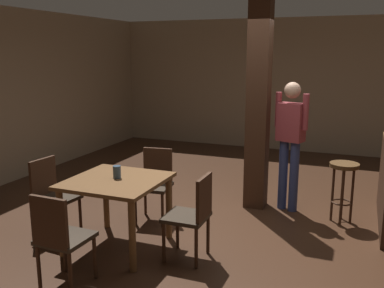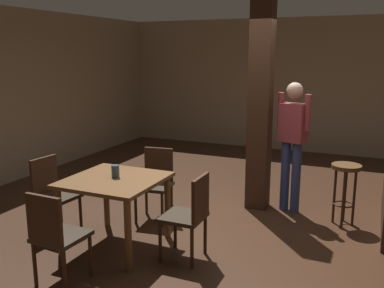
{
  "view_description": "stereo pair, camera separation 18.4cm",
  "coord_description": "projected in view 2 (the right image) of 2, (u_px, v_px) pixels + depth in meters",
  "views": [
    {
      "loc": [
        1.32,
        -4.78,
        2.09
      ],
      "look_at": [
        -0.54,
        -0.12,
        1.01
      ],
      "focal_mm": 40.0,
      "sensor_mm": 36.0,
      "label": 1
    },
    {
      "loc": [
        1.49,
        -4.71,
        2.09
      ],
      "look_at": [
        -0.54,
        -0.12,
        1.01
      ],
      "focal_mm": 40.0,
      "sensor_mm": 36.0,
      "label": 2
    }
  ],
  "objects": [
    {
      "name": "dining_table",
      "position": [
        115.0,
        189.0,
        4.6
      ],
      "size": [
        0.97,
        0.97,
        0.77
      ],
      "color": "brown",
      "rests_on": "ground_plane"
    },
    {
      "name": "chair_east",
      "position": [
        190.0,
        213.0,
        4.32
      ],
      "size": [
        0.42,
        0.42,
        0.89
      ],
      "color": "#2D2319",
      "rests_on": "ground_plane"
    },
    {
      "name": "wall_back",
      "position": [
        304.0,
        86.0,
        8.97
      ],
      "size": [
        8.0,
        0.1,
        2.8
      ],
      "primitive_type": "cube",
      "color": "gray",
      "rests_on": "ground_plane"
    },
    {
      "name": "chair_west",
      "position": [
        52.0,
        191.0,
        4.98
      ],
      "size": [
        0.45,
        0.45,
        0.89
      ],
      "color": "#2D2319",
      "rests_on": "ground_plane"
    },
    {
      "name": "chair_north",
      "position": [
        156.0,
        180.0,
        5.42
      ],
      "size": [
        0.47,
        0.47,
        0.89
      ],
      "color": "#2D2319",
      "rests_on": "ground_plane"
    },
    {
      "name": "standing_person",
      "position": [
        292.0,
        138.0,
        5.56
      ],
      "size": [
        0.47,
        0.3,
        1.72
      ],
      "color": "maroon",
      "rests_on": "ground_plane"
    },
    {
      "name": "bar_stool_near",
      "position": [
        345.0,
        180.0,
        5.21
      ],
      "size": [
        0.35,
        0.35,
        0.76
      ],
      "color": "#4C3319",
      "rests_on": "ground_plane"
    },
    {
      "name": "pillar",
      "position": [
        260.0,
        106.0,
        5.63
      ],
      "size": [
        0.28,
        0.28,
        2.8
      ],
      "primitive_type": "cube",
      "color": "#382114",
      "rests_on": "ground_plane"
    },
    {
      "name": "chair_south",
      "position": [
        55.0,
        234.0,
        3.82
      ],
      "size": [
        0.43,
        0.43,
        0.89
      ],
      "color": "#2D2319",
      "rests_on": "ground_plane"
    },
    {
      "name": "napkin_cup",
      "position": [
        115.0,
        171.0,
        4.59
      ],
      "size": [
        0.08,
        0.08,
        0.13
      ],
      "primitive_type": "cylinder",
      "color": "#33475B",
      "rests_on": "dining_table"
    },
    {
      "name": "ground_plane",
      "position": [
        236.0,
        227.0,
        5.24
      ],
      "size": [
        10.8,
        10.8,
        0.0
      ],
      "primitive_type": "plane",
      "color": "#382114"
    }
  ]
}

